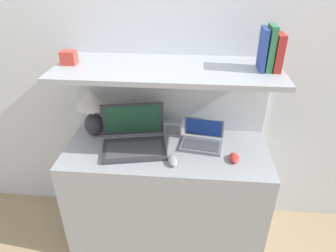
% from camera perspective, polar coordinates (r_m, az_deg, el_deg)
% --- Properties ---
extents(wall_back, '(6.00, 0.05, 2.40)m').
position_cam_1_polar(wall_back, '(1.98, 0.52, 11.49)').
color(wall_back, silver).
rests_on(wall_back, ground_plane).
extents(desk, '(1.28, 0.53, 0.77)m').
position_cam_1_polar(desk, '(2.12, -0.31, -13.03)').
color(desk, '#999EA3').
rests_on(desk, ground_plane).
extents(back_riser, '(1.28, 0.04, 1.25)m').
position_cam_1_polar(back_riser, '(2.19, 0.36, -3.27)').
color(back_riser, silver).
rests_on(back_riser, ground_plane).
extents(shelf, '(1.28, 0.48, 0.03)m').
position_cam_1_polar(shelf, '(1.71, -0.19, 10.73)').
color(shelf, '#999EA3').
rests_on(shelf, back_riser).
extents(table_lamp, '(0.19, 0.19, 0.34)m').
position_cam_1_polar(table_lamp, '(1.99, -14.34, 3.61)').
color(table_lamp, '#2D2D33').
rests_on(table_lamp, desk).
extents(laptop_large, '(0.44, 0.38, 0.26)m').
position_cam_1_polar(laptop_large, '(1.89, -6.52, -2.48)').
color(laptop_large, '#333338').
rests_on(laptop_large, desk).
extents(laptop_small, '(0.28, 0.23, 0.16)m').
position_cam_1_polar(laptop_small, '(1.91, 6.49, -2.67)').
color(laptop_small, slate).
rests_on(laptop_small, desk).
extents(computer_mouse, '(0.08, 0.12, 0.04)m').
position_cam_1_polar(computer_mouse, '(1.75, 0.91, -6.58)').
color(computer_mouse, '#99999E').
rests_on(computer_mouse, desk).
extents(second_mouse, '(0.06, 0.10, 0.04)m').
position_cam_1_polar(second_mouse, '(1.82, 12.48, -5.93)').
color(second_mouse, red).
rests_on(second_mouse, desk).
extents(router_box, '(0.11, 0.07, 0.10)m').
position_cam_1_polar(router_box, '(2.00, 0.95, -0.36)').
color(router_box, gray).
rests_on(router_box, desk).
extents(book_red, '(0.04, 0.13, 0.20)m').
position_cam_1_polar(book_red, '(1.73, 20.16, 13.05)').
color(book_red, '#A82823').
rests_on(book_red, shelf).
extents(book_green, '(0.03, 0.12, 0.24)m').
position_cam_1_polar(book_green, '(1.71, 18.86, 13.85)').
color(book_green, '#2D7042').
rests_on(book_green, shelf).
extents(book_blue, '(0.03, 0.13, 0.22)m').
position_cam_1_polar(book_blue, '(1.70, 17.57, 13.75)').
color(book_blue, '#284293').
rests_on(book_blue, shelf).
extents(shelf_gadget, '(0.08, 0.07, 0.08)m').
position_cam_1_polar(shelf_gadget, '(1.83, -18.36, 12.26)').
color(shelf_gadget, '#CC3D33').
rests_on(shelf_gadget, shelf).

